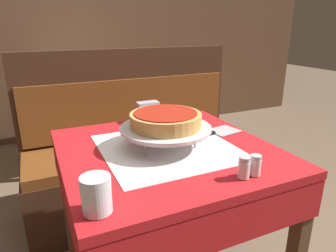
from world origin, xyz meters
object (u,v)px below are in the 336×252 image
(pizza_server, at_px, (212,133))
(condiment_caddy, at_px, (82,70))
(dining_table_front, at_px, (167,173))
(deep_dish_pizza, at_px, (165,120))
(napkin_holder, at_px, (148,111))
(booth_bench, at_px, (140,162))
(salt_shaker, at_px, (244,168))
(pepper_shaker, at_px, (255,165))
(water_glass_near, at_px, (96,194))
(pizza_pan_stand, at_px, (165,129))
(dining_table_rear, at_px, (84,88))

(pizza_server, relative_size, condiment_caddy, 1.71)
(dining_table_front, distance_m, deep_dish_pizza, 0.21)
(deep_dish_pizza, relative_size, napkin_holder, 2.60)
(booth_bench, bearing_deg, deep_dish_pizza, -101.70)
(booth_bench, height_order, deep_dish_pizza, booth_bench)
(deep_dish_pizza, height_order, salt_shaker, deep_dish_pizza)
(pepper_shaker, bearing_deg, condiment_caddy, 94.30)
(pizza_server, bearing_deg, condiment_caddy, 97.50)
(napkin_holder, distance_m, condiment_caddy, 1.46)
(deep_dish_pizza, height_order, pepper_shaker, deep_dish_pizza)
(dining_table_front, height_order, deep_dish_pizza, deep_dish_pizza)
(dining_table_front, bearing_deg, water_glass_near, -137.13)
(pizza_pan_stand, bearing_deg, condiment_caddy, 90.09)
(salt_shaker, distance_m, pepper_shaker, 0.04)
(water_glass_near, xyz_separation_m, condiment_caddy, (0.31, 2.09, 0.00))
(salt_shaker, xyz_separation_m, pepper_shaker, (0.04, 0.00, -0.00))
(water_glass_near, bearing_deg, dining_table_rear, 81.48)
(pizza_pan_stand, relative_size, condiment_caddy, 1.93)
(pizza_server, relative_size, water_glass_near, 3.19)
(deep_dish_pizza, relative_size, pizza_server, 0.87)
(dining_table_front, bearing_deg, dining_table_rear, 90.20)
(pizza_pan_stand, distance_m, salt_shaker, 0.34)
(pizza_pan_stand, height_order, water_glass_near, water_glass_near)
(salt_shaker, distance_m, condiment_caddy, 2.11)
(booth_bench, distance_m, pizza_server, 0.86)
(pizza_server, distance_m, pepper_shaker, 0.36)
(pizza_pan_stand, xyz_separation_m, condiment_caddy, (-0.00, 1.78, -0.02))
(booth_bench, height_order, pepper_shaker, booth_bench)
(pepper_shaker, bearing_deg, salt_shaker, -180.00)
(pepper_shaker, bearing_deg, booth_bench, 89.77)
(deep_dish_pizza, xyz_separation_m, condiment_caddy, (-0.00, 1.78, -0.05))
(water_glass_near, xyz_separation_m, salt_shaker, (0.43, -0.01, -0.01))
(dining_table_front, height_order, napkin_holder, napkin_holder)
(dining_table_rear, xyz_separation_m, pepper_shaker, (0.16, -2.09, 0.14))
(pizza_pan_stand, bearing_deg, deep_dish_pizza, 135.00)
(pizza_pan_stand, xyz_separation_m, napkin_holder, (0.06, 0.32, -0.02))
(dining_table_front, relative_size, pizza_pan_stand, 2.26)
(deep_dish_pizza, xyz_separation_m, water_glass_near, (-0.31, -0.31, -0.06))
(dining_table_rear, relative_size, salt_shaker, 11.88)
(napkin_holder, bearing_deg, salt_shaker, -84.98)
(salt_shaker, bearing_deg, napkin_holder, 95.02)
(pizza_pan_stand, xyz_separation_m, pepper_shaker, (0.16, -0.32, -0.04))
(dining_table_front, xyz_separation_m, pizza_pan_stand, (-0.00, 0.01, 0.17))
(dining_table_front, relative_size, condiment_caddy, 4.37)
(pizza_pan_stand, bearing_deg, salt_shaker, -70.39)
(dining_table_front, height_order, pizza_server, pizza_server)
(dining_table_front, height_order, pepper_shaker, pepper_shaker)
(booth_bench, bearing_deg, water_glass_near, -113.72)
(condiment_caddy, bearing_deg, pepper_shaker, -85.70)
(water_glass_near, bearing_deg, booth_bench, 66.28)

